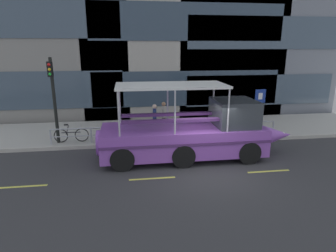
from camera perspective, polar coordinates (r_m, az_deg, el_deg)
The scene contains 12 objects.
ground_plane at distance 12.50m, azimuth 7.70°, elevation -8.07°, with size 120.00×120.00×0.00m, color #333335.
sidewalk at distance 17.60m, azimuth 2.85°, elevation -0.60°, with size 32.00×4.80×0.18m, color #A8A59E.
curb_edge at distance 15.28m, azimuth 4.60°, elevation -3.17°, with size 32.00×0.18×0.18m, color #B2ADA3.
lane_centreline at distance 11.83m, azimuth 8.69°, elevation -9.50°, with size 25.80×0.12×0.01m.
curb_guardrail at distance 15.20m, azimuth -0.06°, elevation -0.68°, with size 11.94×0.09×0.81m.
traffic_light_pole at distance 15.27m, azimuth -21.73°, elevation 6.12°, with size 0.24×0.46×4.28m.
parking_sign at distance 17.02m, azimuth 17.63°, elevation 4.28°, with size 0.60×0.12×2.48m.
leaned_bicycle at distance 15.66m, azimuth -18.56°, elevation -1.69°, with size 1.74×0.46×0.96m.
duck_tour_boat at distance 13.19m, azimuth 5.29°, elevation -1.55°, with size 9.09×2.53×3.39m.
pedestrian_near_bow at distance 17.49m, azimuth 14.09°, elevation 2.24°, with size 0.44×0.21×1.52m.
pedestrian_mid_left at distance 16.36m, azimuth -0.85°, elevation 2.36°, with size 0.37×0.40×1.77m.
pedestrian_mid_right at distance 15.74m, azimuth -2.66°, elevation 1.79°, with size 0.24×0.51×1.76m.
Camera 1 is at (-3.23, -11.00, 4.97)m, focal length 30.85 mm.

